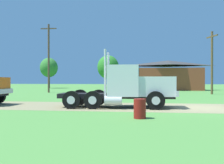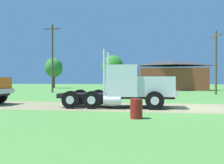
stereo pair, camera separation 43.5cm
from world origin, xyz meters
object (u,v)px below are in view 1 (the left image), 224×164
at_px(shed_building, 168,76).
at_px(utility_pole_near, 49,57).
at_px(steel_barrel, 140,109).
at_px(truck_foreground_white, 129,87).
at_px(utility_pole_far, 212,61).

distance_m(shed_building, utility_pole_near, 20.64).
bearing_deg(shed_building, steel_barrel, -96.70).
xyz_separation_m(shed_building, utility_pole_near, (-16.95, -11.51, 2.48)).
bearing_deg(truck_foreground_white, steel_barrel, -80.30).
xyz_separation_m(truck_foreground_white, utility_pole_far, (8.78, 15.97, 2.76)).
xyz_separation_m(steel_barrel, utility_pole_near, (-13.04, 21.85, 4.52)).
bearing_deg(utility_pole_far, shed_building, 107.59).
relative_size(steel_barrel, shed_building, 0.07).
distance_m(truck_foreground_white, steel_barrel, 4.56).
height_order(utility_pole_near, utility_pole_far, utility_pole_near).
height_order(steel_barrel, utility_pole_far, utility_pole_far).
relative_size(truck_foreground_white, utility_pole_far, 0.96).
relative_size(shed_building, utility_pole_near, 1.26).
bearing_deg(steel_barrel, utility_pole_near, 120.82).
xyz_separation_m(truck_foreground_white, steel_barrel, (0.76, -4.42, -0.82)).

